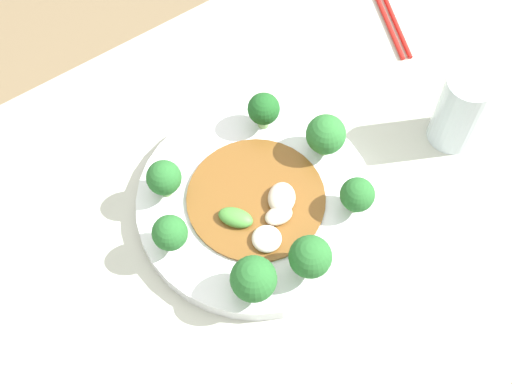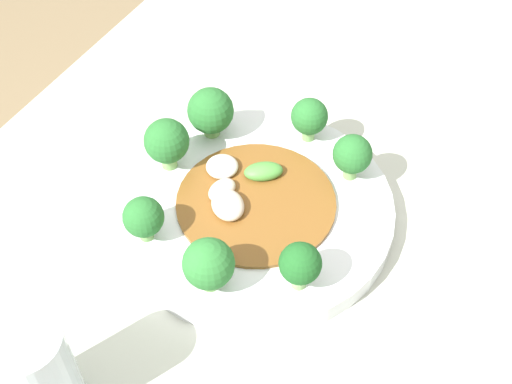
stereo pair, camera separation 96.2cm
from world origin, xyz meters
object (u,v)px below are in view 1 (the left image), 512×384
(broccoli_southwest, at_px, (264,109))
(drinking_glass, at_px, (461,109))
(broccoli_northwest, at_px, (357,195))
(broccoli_southeast, at_px, (164,178))
(chopsticks, at_px, (384,4))
(plate, at_px, (256,204))
(broccoli_west, at_px, (326,135))
(stirfry_center, at_px, (260,205))
(broccoli_northeast, at_px, (254,279))
(broccoli_north, at_px, (310,257))
(broccoli_east, at_px, (170,233))

(broccoli_southwest, distance_m, drinking_glass, 0.27)
(broccoli_northwest, bearing_deg, broccoli_southeast, -39.93)
(chopsticks, bearing_deg, plate, 26.40)
(broccoli_southeast, xyz_separation_m, broccoli_southwest, (-0.17, -0.02, 0.00))
(chopsticks, bearing_deg, broccoli_west, 34.47)
(broccoli_west, bearing_deg, broccoli_southeast, -17.17)
(stirfry_center, height_order, chopsticks, stirfry_center)
(stirfry_center, bearing_deg, broccoli_northeast, 51.57)
(broccoli_southwest, bearing_deg, broccoli_southeast, 5.31)
(broccoli_west, distance_m, drinking_glass, 0.19)
(broccoli_northeast, bearing_deg, broccoli_north, 167.21)
(broccoli_northwest, bearing_deg, broccoli_north, 19.91)
(broccoli_west, distance_m, stirfry_center, 0.13)
(plate, xyz_separation_m, broccoli_west, (-0.12, -0.01, 0.05))
(broccoli_west, height_order, drinking_glass, drinking_glass)
(broccoli_northeast, xyz_separation_m, chopsticks, (-0.45, -0.29, -0.06))
(broccoli_northeast, height_order, stirfry_center, broccoli_northeast)
(plate, bearing_deg, drinking_glass, 168.53)
(plate, height_order, chopsticks, plate)
(broccoli_west, height_order, stirfry_center, broccoli_west)
(broccoli_southwest, bearing_deg, stirfry_center, 53.15)
(broccoli_northeast, xyz_separation_m, broccoli_southwest, (-0.15, -0.19, -0.00))
(broccoli_east, bearing_deg, broccoli_northeast, 114.72)
(broccoli_southeast, bearing_deg, plate, 139.87)
(drinking_glass, bearing_deg, stirfry_center, -9.21)
(broccoli_northeast, bearing_deg, broccoli_east, -65.28)
(broccoli_north, distance_m, chopsticks, 0.49)
(plate, xyz_separation_m, chopsticks, (-0.37, -0.19, -0.01))
(plate, distance_m, broccoli_north, 0.13)
(broccoli_northeast, bearing_deg, broccoli_southwest, -127.60)
(broccoli_southeast, bearing_deg, broccoli_east, 64.41)
(broccoli_north, bearing_deg, broccoli_northeast, -12.79)
(broccoli_southeast, bearing_deg, broccoli_southwest, -174.69)
(plate, distance_m, broccoli_northeast, 0.14)
(broccoli_northeast, distance_m, broccoli_northwest, 0.17)
(broccoli_north, bearing_deg, plate, -91.53)
(broccoli_east, height_order, stirfry_center, broccoli_east)
(broccoli_northwest, distance_m, broccoli_southwest, 0.18)
(plate, xyz_separation_m, stirfry_center, (0.00, 0.01, 0.02))
(broccoli_southeast, distance_m, broccoli_southwest, 0.17)
(plate, xyz_separation_m, broccoli_east, (0.12, -0.01, 0.05))
(stirfry_center, relative_size, drinking_glass, 1.48)
(broccoli_north, bearing_deg, broccoli_east, -45.80)
(broccoli_northeast, bearing_deg, broccoli_southeast, -84.91)
(broccoli_north, relative_size, stirfry_center, 0.37)
(plate, xyz_separation_m, broccoli_northeast, (0.07, 0.10, 0.05))
(broccoli_southeast, xyz_separation_m, chopsticks, (-0.46, -0.11, -0.06))
(drinking_glass, height_order, chopsticks, drinking_glass)
(broccoli_north, xyz_separation_m, broccoli_west, (-0.12, -0.13, -0.00))
(broccoli_northwest, xyz_separation_m, broccoli_southwest, (0.02, -0.17, 0.00))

